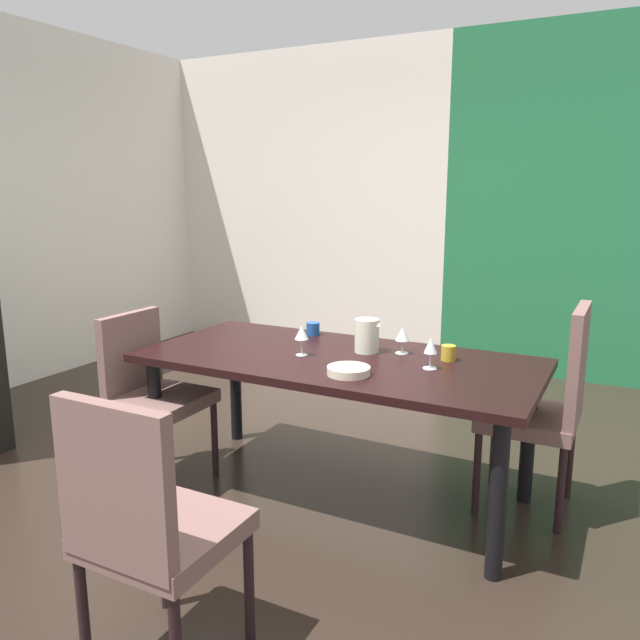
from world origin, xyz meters
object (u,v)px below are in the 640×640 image
object	(u,v)px
chair_right_far	(548,401)
serving_bowl_south	(349,371)
wine_glass_near_window	(431,347)
chair_left_near	(150,387)
chair_head_near	(147,522)
wine_glass_near_shelf	(402,335)
wine_glass_east	(302,334)
cup_left	(313,329)
dining_table	(338,372)
pitcher_corner	(367,335)
cup_front	(448,353)

from	to	relation	value
chair_right_far	serving_bowl_south	xyz separation A→B (m)	(-0.79, -0.56, 0.19)
wine_glass_near_window	chair_left_near	bearing A→B (deg)	-167.67
chair_head_near	wine_glass_near_shelf	distance (m)	1.63
chair_right_far	wine_glass_east	world-z (taller)	chair_right_far
wine_glass_east	cup_left	bearing A→B (deg)	110.68
chair_left_near	serving_bowl_south	xyz separation A→B (m)	(1.13, 0.05, 0.23)
dining_table	wine_glass_near_window	distance (m)	0.51
chair_left_near	wine_glass_east	size ratio (longest dim) A/B	6.02
pitcher_corner	wine_glass_near_window	bearing A→B (deg)	-20.92
wine_glass_near_shelf	chair_left_near	bearing A→B (deg)	-157.28
wine_glass_near_window	wine_glass_east	size ratio (longest dim) A/B	1.00
chair_left_near	wine_glass_near_window	distance (m)	1.49
cup_front	cup_left	bearing A→B (deg)	168.45
chair_left_near	cup_front	size ratio (longest dim) A/B	12.10
wine_glass_near_shelf	cup_left	bearing A→B (deg)	165.54
wine_glass_east	cup_front	world-z (taller)	wine_glass_east
chair_left_near	cup_front	world-z (taller)	chair_left_near
dining_table	pitcher_corner	xyz separation A→B (m)	(0.09, 0.15, 0.17)
wine_glass_east	cup_front	xyz separation A→B (m)	(0.68, 0.25, -0.07)
chair_right_far	wine_glass_near_shelf	xyz separation A→B (m)	(-0.70, -0.11, 0.27)
chair_head_near	wine_glass_east	world-z (taller)	chair_head_near
wine_glass_near_window	chair_right_far	bearing A→B (deg)	31.78
cup_left	chair_left_near	bearing A→B (deg)	-133.43
chair_right_far	wine_glass_east	size ratio (longest dim) A/B	6.78
chair_right_far	pitcher_corner	bearing A→B (deg)	100.42
serving_bowl_south	cup_front	size ratio (longest dim) A/B	2.60
chair_head_near	serving_bowl_south	world-z (taller)	chair_head_near
serving_bowl_south	cup_front	world-z (taller)	cup_front
chair_head_near	pitcher_corner	world-z (taller)	chair_head_near
wine_glass_near_window	wine_glass_near_shelf	xyz separation A→B (m)	(-0.21, 0.20, -0.01)
pitcher_corner	wine_glass_near_shelf	bearing A→B (deg)	17.21
dining_table	wine_glass_near_window	size ratio (longest dim) A/B	12.93
wine_glass_near_window	serving_bowl_south	world-z (taller)	wine_glass_near_window
wine_glass_east	cup_left	distance (m)	0.45
wine_glass_near_window	wine_glass_east	bearing A→B (deg)	-174.10
cup_left	pitcher_corner	distance (m)	0.47
chair_left_near	chair_right_far	xyz separation A→B (m)	(1.92, 0.62, 0.04)
chair_right_far	cup_left	distance (m)	1.31
chair_right_far	cup_front	xyz separation A→B (m)	(-0.46, -0.13, 0.21)
chair_left_near	serving_bowl_south	bearing A→B (deg)	92.78
wine_glass_east	cup_front	size ratio (longest dim) A/B	2.01
cup_left	pitcher_corner	xyz separation A→B (m)	(0.42, -0.21, 0.05)
dining_table	serving_bowl_south	world-z (taller)	serving_bowl_south
cup_front	cup_left	xyz separation A→B (m)	(-0.83, 0.17, -0.00)
wine_glass_near_shelf	pitcher_corner	xyz separation A→B (m)	(-0.17, -0.05, -0.01)
wine_glass_near_shelf	cup_left	distance (m)	0.61
wine_glass_near_shelf	pitcher_corner	size ratio (longest dim) A/B	0.80
dining_table	chair_head_near	bearing A→B (deg)	-89.65
serving_bowl_south	chair_right_far	bearing A→B (deg)	35.48
chair_right_far	cup_left	size ratio (longest dim) A/B	13.65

